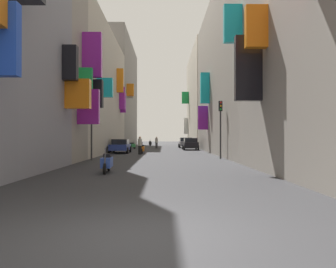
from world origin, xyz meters
TOP-DOWN VIEW (x-y plane):
  - ground_plane at (0.00, 30.00)m, footprint 140.00×140.00m
  - building_left_mid_b at (-7.96, 15.76)m, footprint 7.35×4.08m
  - building_left_mid_c at (-7.99, 28.46)m, footprint 7.27×21.32m
  - building_left_far at (-8.00, 49.55)m, footprint 7.03×20.88m
  - building_right_mid_a at (8.00, 26.37)m, footprint 7.01×24.24m
  - building_right_mid_c at (8.00, 49.64)m, footprint 7.29×20.73m
  - parked_car_grey at (3.54, 41.66)m, footprint 1.99×4.36m
  - parked_car_black at (3.64, 34.37)m, footprint 1.86×3.98m
  - parked_car_blue at (-3.93, 27.13)m, footprint 1.87×4.25m
  - scooter_black at (-1.90, 49.23)m, footprint 0.54×1.87m
  - scooter_green at (-3.74, 37.14)m, footprint 0.80×1.68m
  - scooter_blue at (-2.19, 9.48)m, footprint 0.49×1.97m
  - scooter_orange at (-1.68, 25.90)m, footprint 0.49×1.92m
  - pedestrian_crossing at (-0.61, 39.49)m, footprint 0.52×0.52m
  - pedestrian_near_left at (-1.78, 24.38)m, footprint 0.41×0.41m
  - traffic_light_near_corner at (4.62, 18.64)m, footprint 0.26×0.34m
  - traffic_light_far_corner at (-4.62, 17.21)m, footprint 0.26×0.34m

SIDE VIEW (x-z plane):
  - ground_plane at x=0.00m, z-range 0.00..0.00m
  - scooter_green at x=-3.74m, z-range -0.10..1.03m
  - scooter_black at x=-1.90m, z-range -0.10..1.03m
  - scooter_orange at x=-1.68m, z-range -0.10..1.03m
  - scooter_blue at x=-2.19m, z-range -0.10..1.03m
  - parked_car_blue at x=-3.93m, z-range 0.04..1.41m
  - parked_car_black at x=3.64m, z-range 0.04..1.49m
  - parked_car_grey at x=3.54m, z-range 0.04..1.51m
  - pedestrian_crossing at x=-0.61m, z-range -0.01..1.59m
  - pedestrian_near_left at x=-1.78m, z-range 0.00..1.65m
  - traffic_light_near_corner at x=4.62m, z-range 0.77..5.06m
  - traffic_light_far_corner at x=-4.62m, z-range 0.81..5.43m
  - building_left_mid_c at x=-7.99m, z-range 0.00..12.65m
  - building_right_mid_a at x=8.00m, z-range 0.00..15.21m
  - building_right_mid_c at x=8.00m, z-range 0.00..15.73m
  - building_left_mid_b at x=-7.96m, z-range -0.04..16.49m
  - building_left_far at x=-8.00m, z-range 0.00..17.35m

